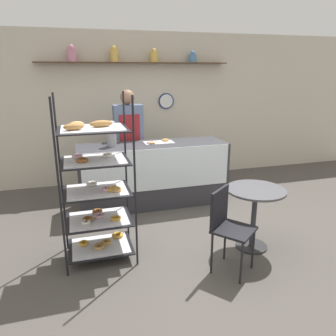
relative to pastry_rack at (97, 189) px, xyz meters
The scene contains 9 objects.
ground_plane 1.26m from the pastry_rack, ahead, with size 14.00×14.00×0.00m, color #4C4742.
back_wall 2.87m from the pastry_rack, 70.22° to the left, with size 10.00×0.30×2.70m.
display_counter 1.68m from the pastry_rack, 54.46° to the left, with size 2.28×0.66×0.97m.
pastry_rack is the anchor object (origin of this frame).
person_worker 1.96m from the pastry_rack, 69.94° to the left, with size 0.47×0.24×1.75m.
cafe_table 1.81m from the pastry_rack, ahead, with size 0.68×0.68×0.74m.
cafe_chair 1.42m from the pastry_rack, 25.97° to the right, with size 0.53×0.53×0.89m.
coffee_carafe 1.44m from the pastry_rack, 76.00° to the left, with size 0.14×0.14×0.38m.
donut_tray_counter 1.73m from the pastry_rack, 53.07° to the left, with size 0.45×0.25×0.04m.
Camera 1 is at (-1.14, -3.47, 2.06)m, focal length 35.00 mm.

